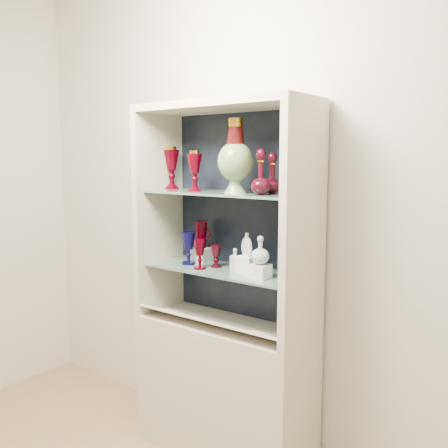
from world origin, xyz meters
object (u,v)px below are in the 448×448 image
Objects in this scene: ruby_decanter_a at (261,169)px; ruby_decanter_b at (272,172)px; pedestal_lamp_left at (172,168)px; pedestal_lamp_right at (195,171)px; ruby_goblet_tall at (200,254)px; flat_flask at (247,244)px; clear_round_decanter at (260,251)px; clear_square_bottle at (235,260)px; cameo_medallion at (306,246)px; enamel_urn at (235,156)px; lidded_bowl at (291,186)px; ruby_goblet_small at (216,256)px; cobalt_goblet at (189,248)px; ruby_pitcher at (201,234)px.

ruby_decanter_a reaches higher than ruby_decanter_b.
pedestal_lamp_right is at bearing -20.03° from pedestal_lamp_left.
ruby_goblet_tall is 1.26× the size of flat_flask.
flat_flask is at bearing 7.27° from pedestal_lamp_right.
clear_round_decanter is (0.44, -0.01, -0.39)m from pedestal_lamp_right.
clear_square_bottle is 0.39m from cameo_medallion.
cameo_medallion is at bearing 14.42° from clear_square_bottle.
clear_square_bottle is at bearing 127.06° from enamel_urn.
ruby_goblet_small is (-0.48, 0.03, -0.40)m from lidded_bowl.
ruby_goblet_tall is (-0.21, -0.03, -0.53)m from enamel_urn.
enamel_urn is 0.58m from cameo_medallion.
cameo_medallion is at bearing 37.60° from ruby_decanter_a.
pedestal_lamp_left reaches higher than pedestal_lamp_right.
cameo_medallion is at bearing 36.96° from flat_flask.
cobalt_goblet is 0.70m from cameo_medallion.
ruby_decanter_a reaches higher than pedestal_lamp_right.
clear_square_bottle is (0.32, 0.01, -0.03)m from cobalt_goblet.
ruby_goblet_tall is at bearing -170.86° from enamel_urn.
clear_round_decanter is at bearing -90.79° from ruby_decanter_b.
ruby_goblet_tall is at bearing -173.96° from cameo_medallion.
lidded_bowl is at bearing -24.56° from ruby_decanter_b.
cobalt_goblet is at bearing -157.47° from flat_flask.
cameo_medallion is (0.18, 0.14, -0.38)m from ruby_decanter_a.
enamel_urn is 2.99× the size of flat_flask.
ruby_decanter_b is at bearing 28.46° from enamel_urn.
ruby_pitcher is at bearing 170.13° from cameo_medallion.
ruby_decanter_a is 0.45m from cameo_medallion.
ruby_pitcher is 1.15× the size of clear_round_decanter.
pedestal_lamp_left is 0.65× the size of enamel_urn.
clear_square_bottle reaches higher than ruby_goblet_small.
cameo_medallion is at bearing 8.73° from cobalt_goblet.
ruby_pitcher is at bearing 159.67° from enamel_urn.
ruby_decanter_b is at bearing -178.43° from cameo_medallion.
pedestal_lamp_right is at bearing -171.85° from clear_square_bottle.
cobalt_goblet is 0.18m from ruby_goblet_small.
lidded_bowl is 0.72× the size of ruby_goblet_small.
cameo_medallion is at bearing -8.74° from ruby_pitcher.
ruby_goblet_tall is at bearing -160.70° from clear_square_bottle.
lidded_bowl is 0.63m from ruby_goblet_small.
enamel_urn reaches higher than clear_square_bottle.
ruby_decanter_a is at bearing -3.82° from cobalt_goblet.
enamel_urn is 3.01× the size of cameo_medallion.
pedestal_lamp_right is 0.59m from clear_round_decanter.
lidded_bowl is at bearing 12.98° from clear_round_decanter.
ruby_decanter_a is at bearing -166.80° from lidded_bowl.
pedestal_lamp_right is (0.26, -0.10, -0.01)m from pedestal_lamp_left.
pedestal_lamp_right is 0.99× the size of ruby_decanter_b.
flat_flask is at bearing -173.28° from cameo_medallion.
flat_flask is at bearing 156.64° from ruby_decanter_a.
ruby_decanter_a reaches higher than clear_round_decanter.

